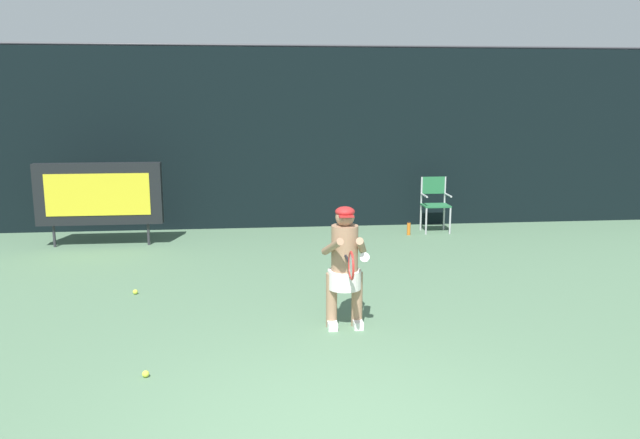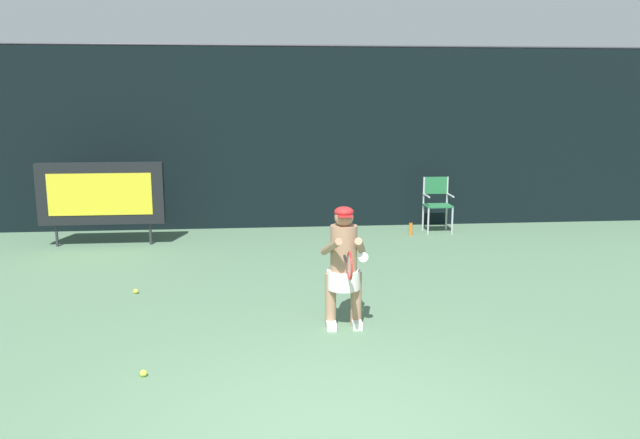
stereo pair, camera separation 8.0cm
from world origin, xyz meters
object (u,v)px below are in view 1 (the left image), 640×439
object	(u,v)px
umpire_chair	(435,201)
tennis_ball_loose	(135,292)
tennis_player	(345,263)
tennis_ball_spare	(146,374)
water_bottle	(409,229)
scoreboard	(99,194)
tennis_racket	(351,265)

from	to	relation	value
umpire_chair	tennis_ball_loose	bearing A→B (deg)	-145.36
tennis_player	tennis_ball_spare	bearing A→B (deg)	-150.89
umpire_chair	water_bottle	xyz separation A→B (m)	(-0.59, -0.29, -0.50)
tennis_player	tennis_ball_spare	xyz separation A→B (m)	(-2.10, -1.17, -0.73)
tennis_ball_loose	tennis_player	bearing A→B (deg)	-29.64
umpire_chair	tennis_player	size ratio (longest dim) A/B	0.76
tennis_ball_loose	scoreboard	bearing A→B (deg)	110.26
umpire_chair	tennis_ball_loose	size ratio (longest dim) A/B	15.88
tennis_player	tennis_ball_loose	xyz separation A→B (m)	(-2.67, 1.52, -0.73)
umpire_chair	tennis_ball_spare	xyz separation A→B (m)	(-4.64, -6.29, -0.58)
scoreboard	umpire_chair	distance (m)	6.35
scoreboard	tennis_ball_loose	world-z (taller)	scoreboard
umpire_chair	tennis_ball_spare	world-z (taller)	umpire_chair
scoreboard	tennis_player	xyz separation A→B (m)	(3.77, -4.51, -0.18)
tennis_ball_spare	tennis_ball_loose	bearing A→B (deg)	101.87
scoreboard	water_bottle	distance (m)	5.79
scoreboard	water_bottle	world-z (taller)	scoreboard
tennis_racket	tennis_ball_spare	world-z (taller)	tennis_racket
tennis_racket	tennis_ball_loose	bearing A→B (deg)	142.48
scoreboard	tennis_ball_loose	bearing A→B (deg)	-69.74
scoreboard	tennis_racket	bearing A→B (deg)	-53.35
water_bottle	tennis_ball_spare	world-z (taller)	water_bottle
scoreboard	tennis_player	distance (m)	5.88
tennis_player	tennis_racket	world-z (taller)	tennis_player
tennis_ball_loose	tennis_ball_spare	size ratio (longest dim) A/B	1.00
umpire_chair	tennis_racket	bearing A→B (deg)	-114.28
tennis_ball_loose	tennis_racket	bearing A→B (deg)	-37.83
tennis_player	umpire_chair	bearing A→B (deg)	63.59
water_bottle	tennis_player	world-z (taller)	tennis_player
scoreboard	umpire_chair	xyz separation A→B (m)	(6.31, 0.61, -0.33)
scoreboard	umpire_chair	bearing A→B (deg)	5.51
water_bottle	tennis_ball_loose	xyz separation A→B (m)	(-4.62, -3.31, -0.09)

